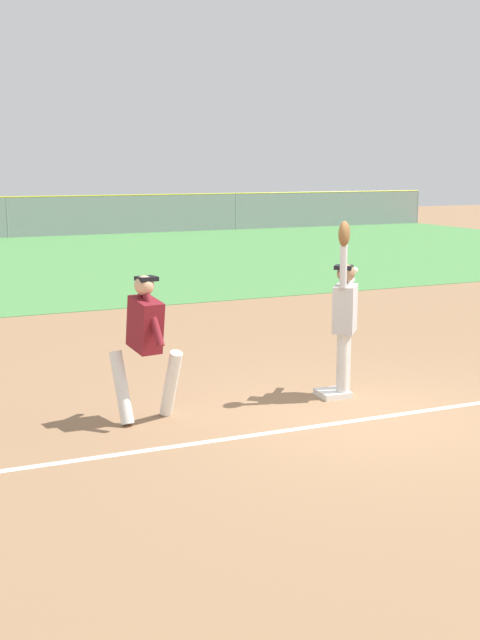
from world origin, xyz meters
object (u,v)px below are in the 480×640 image
Objects in this scene: fielder at (345,311)px; baseball at (355,270)px; parked_car_blue at (140,212)px; first_base at (333,393)px; parked_car_white at (31,215)px; runner at (145,338)px.

baseball is at bearing -119.38° from fielder.
fielder reaches higher than parked_car_blue.
fielder reaches higher than first_base.
first_base is 30.93m from parked_car_blue.
fielder is 30.93m from parked_car_blue.
first_base is 0.09× the size of parked_car_white.
parked_car_white is at bearing 87.49° from baseball.
runner is 29.89m from parked_car_white.
parked_car_blue reaches higher than first_base.
runner is at bearing -108.00° from parked_car_blue.
runner is 0.39× the size of parked_car_white.
baseball is at bearing -102.99° from parked_car_blue.
runner reaches higher than parked_car_white.
parked_car_blue is (6.89, 30.15, -0.45)m from fielder.
parked_car_white reaches higher than first_base.
baseball is 30.83m from parked_car_blue.
runner is 0.39× the size of parked_car_blue.
first_base is 5.14× the size of baseball.
first_base is 0.22× the size of runner.
parked_car_blue is at bearing 76.88° from first_base.
fielder reaches higher than parked_car_white.
fielder reaches higher than baseball.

